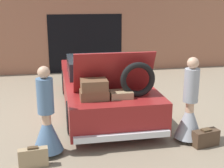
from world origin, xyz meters
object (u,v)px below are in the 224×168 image
object	(u,v)px
person_left	(47,124)
suitcase_beside_left_person	(33,158)
suitcase_beside_right_person	(206,138)
car	(103,86)
person_right	(190,112)

from	to	relation	value
person_left	suitcase_beside_left_person	xyz separation A→B (m)	(-0.24, -0.42, -0.43)
suitcase_beside_right_person	car	bearing A→B (deg)	123.17
car	suitcase_beside_left_person	distance (m)	3.18
car	suitcase_beside_right_person	world-z (taller)	car
suitcase_beside_left_person	suitcase_beside_right_person	bearing A→B (deg)	3.39
person_left	person_right	xyz separation A→B (m)	(2.78, 0.04, 0.02)
person_right	suitcase_beside_right_person	distance (m)	0.59
car	suitcase_beside_right_person	distance (m)	3.02
suitcase_beside_left_person	suitcase_beside_right_person	size ratio (longest dim) A/B	0.92
car	person_left	xyz separation A→B (m)	(-1.39, -2.27, -0.01)
person_right	suitcase_beside_right_person	bearing A→B (deg)	-124.04
person_left	suitcase_beside_right_person	size ratio (longest dim) A/B	3.00
person_right	suitcase_beside_right_person	size ratio (longest dim) A/B	3.10
person_left	person_right	size ratio (longest dim) A/B	0.97
person_right	suitcase_beside_left_person	world-z (taller)	person_right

